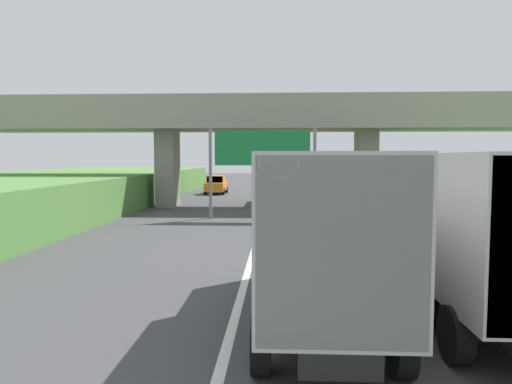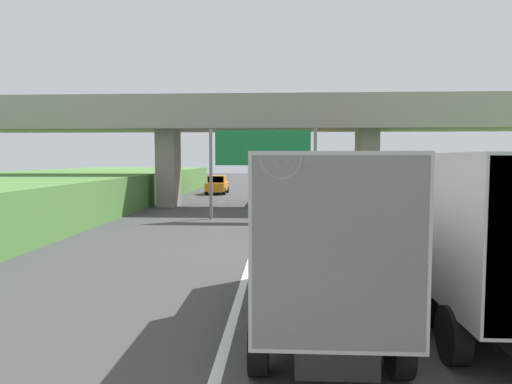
{
  "view_description": "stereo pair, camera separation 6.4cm",
  "coord_description": "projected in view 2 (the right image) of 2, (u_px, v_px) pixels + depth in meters",
  "views": [
    {
      "loc": [
        0.91,
        -1.93,
        3.35
      ],
      "look_at": [
        0.0,
        16.54,
        2.0
      ],
      "focal_mm": 32.63,
      "sensor_mm": 36.0,
      "label": 1
    },
    {
      "loc": [
        0.98,
        -1.93,
        3.35
      ],
      "look_at": [
        0.0,
        16.54,
        2.0
      ],
      "focal_mm": 32.63,
      "sensor_mm": 36.0,
      "label": 2
    }
  ],
  "objects": [
    {
      "name": "overpass_bridge",
      "position": [
        266.0,
        125.0,
        31.76
      ],
      "size": [
        40.0,
        4.8,
        7.46
      ],
      "color": "gray",
      "rests_on": "ground"
    },
    {
      "name": "truck_yellow",
      "position": [
        292.0,
        177.0,
        35.66
      ],
      "size": [
        2.44,
        7.3,
        3.44
      ],
      "color": "black",
      "rests_on": "ground"
    },
    {
      "name": "truck_white",
      "position": [
        317.0,
        229.0,
        9.29
      ],
      "size": [
        2.44,
        7.3,
        3.44
      ],
      "color": "black",
      "rests_on": "ground"
    },
    {
      "name": "overhead_highway_sign",
      "position": [
        263.0,
        153.0,
        25.31
      ],
      "size": [
        5.88,
        0.18,
        4.96
      ],
      "color": "slate",
      "rests_on": "ground"
    },
    {
      "name": "construction_barrel_3",
      "position": [
        408.0,
        224.0,
        20.34
      ],
      "size": [
        0.57,
        0.57,
        0.9
      ],
      "color": "orange",
      "rests_on": "ground"
    },
    {
      "name": "truck_red",
      "position": [
        468.0,
        226.0,
        9.64
      ],
      "size": [
        2.44,
        7.3,
        3.44
      ],
      "color": "black",
      "rests_on": "ground"
    },
    {
      "name": "lane_centre_stripe",
      "position": [
        263.0,
        218.0,
        26.18
      ],
      "size": [
        0.2,
        88.12,
        0.01
      ],
      "primitive_type": "cube",
      "color": "white",
      "rests_on": "ground"
    },
    {
      "name": "car_orange",
      "position": [
        217.0,
        185.0,
        43.72
      ],
      "size": [
        1.86,
        4.1,
        1.72
      ],
      "color": "orange",
      "rests_on": "ground"
    },
    {
      "name": "construction_barrel_2",
      "position": [
        447.0,
        243.0,
        15.8
      ],
      "size": [
        0.57,
        0.57,
        0.9
      ],
      "color": "orange",
      "rests_on": "ground"
    }
  ]
}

